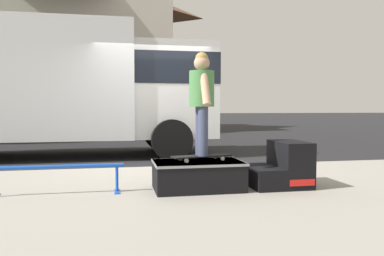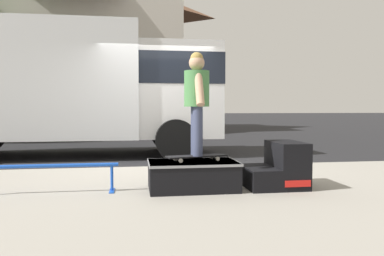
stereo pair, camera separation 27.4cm
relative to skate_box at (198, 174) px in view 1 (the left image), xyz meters
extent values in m
plane|color=black|center=(-0.21, 2.49, -0.31)|extent=(140.00, 140.00, 0.00)
cube|color=gray|center=(-0.21, -0.51, -0.25)|extent=(50.00, 5.00, 0.12)
cube|color=black|center=(0.00, 0.00, -0.01)|extent=(1.10, 0.68, 0.36)
cube|color=gray|center=(0.00, 0.00, 0.15)|extent=(1.12, 0.70, 0.03)
cube|color=black|center=(0.87, 0.00, -0.06)|extent=(0.38, 0.70, 0.26)
cube|color=black|center=(1.24, 0.00, 0.10)|extent=(0.38, 0.70, 0.59)
cube|color=red|center=(1.24, -0.36, -0.09)|extent=(0.33, 0.01, 0.08)
cylinder|color=blue|center=(-1.70, 0.05, 0.14)|extent=(1.55, 0.04, 0.04)
cylinder|color=blue|center=(-1.00, 0.05, -0.03)|extent=(0.04, 0.04, 0.33)
cube|color=blue|center=(-1.00, 0.05, -0.19)|extent=(0.06, 0.28, 0.01)
cube|color=black|center=(0.06, 0.04, 0.23)|extent=(0.80, 0.37, 0.02)
cylinder|color=silver|center=(0.28, 0.18, 0.19)|extent=(0.06, 0.04, 0.05)
cylinder|color=silver|center=(0.32, 0.01, 0.19)|extent=(0.06, 0.04, 0.05)
cylinder|color=silver|center=(-0.21, 0.07, 0.19)|extent=(0.06, 0.04, 0.05)
cylinder|color=silver|center=(-0.17, -0.10, 0.19)|extent=(0.06, 0.04, 0.05)
cylinder|color=#3F4766|center=(0.06, 0.12, 0.54)|extent=(0.13, 0.13, 0.62)
cylinder|color=#3F4766|center=(0.06, -0.04, 0.54)|extent=(0.13, 0.13, 0.62)
cylinder|color=#4C8C4C|center=(0.06, 0.04, 1.08)|extent=(0.32, 0.32, 0.45)
cylinder|color=tan|center=(0.06, 0.24, 1.06)|extent=(0.10, 0.27, 0.43)
cylinder|color=tan|center=(0.06, -0.16, 1.06)|extent=(0.10, 0.27, 0.43)
sphere|color=tan|center=(0.06, 0.04, 1.40)|extent=(0.20, 0.20, 0.20)
sphere|color=tan|center=(0.06, 0.04, 1.45)|extent=(0.16, 0.16, 0.16)
cube|color=silver|center=(-3.12, 4.69, 1.44)|extent=(5.00, 2.35, 2.60)
cube|color=white|center=(0.33, 4.69, 1.24)|extent=(1.90, 2.16, 2.20)
cube|color=black|center=(0.33, 4.69, 1.72)|extent=(1.92, 2.19, 0.70)
cylinder|color=black|center=(0.17, 5.87, 0.14)|extent=(0.90, 0.28, 0.90)
cylinder|color=black|center=(0.17, 3.52, 0.14)|extent=(0.90, 0.28, 0.90)
cube|color=beige|center=(-3.02, 15.98, 2.69)|extent=(9.00, 7.50, 6.00)
cube|color=#B2ADA3|center=(-3.02, 11.98, 1.09)|extent=(9.00, 0.50, 2.80)
camera|label=1|loc=(-1.00, -4.68, 0.84)|focal=35.80mm
camera|label=2|loc=(-0.73, -4.72, 0.84)|focal=35.80mm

